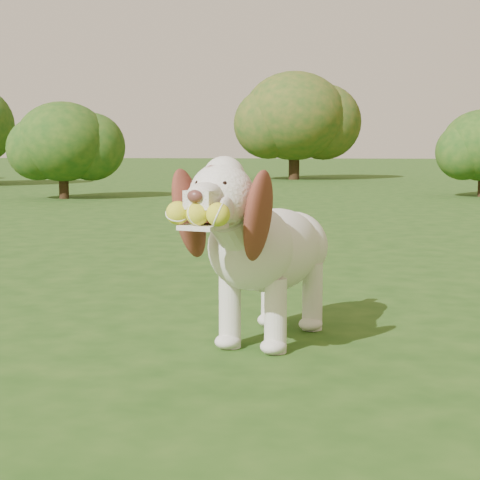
# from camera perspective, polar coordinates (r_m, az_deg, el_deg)

# --- Properties ---
(ground) EXTENTS (80.00, 80.00, 0.00)m
(ground) POSITION_cam_1_polar(r_m,az_deg,el_deg) (3.69, 4.77, -5.02)
(ground) COLOR #1E4413
(ground) RESTS_ON ground
(dog) EXTENTS (0.60, 1.08, 0.72)m
(dog) POSITION_cam_1_polar(r_m,az_deg,el_deg) (3.02, 1.75, -0.29)
(dog) COLOR silver
(dog) RESTS_ON ground
(shrub_a) EXTENTS (1.30, 1.30, 1.35)m
(shrub_a) POSITION_cam_1_polar(r_m,az_deg,el_deg) (11.46, -12.50, 6.84)
(shrub_a) COLOR #382314
(shrub_a) RESTS_ON ground
(shrub_i) EXTENTS (2.23, 2.23, 2.31)m
(shrub_i) POSITION_cam_1_polar(r_m,az_deg,el_deg) (17.39, 3.89, 8.79)
(shrub_i) COLOR #382314
(shrub_i) RESTS_ON ground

